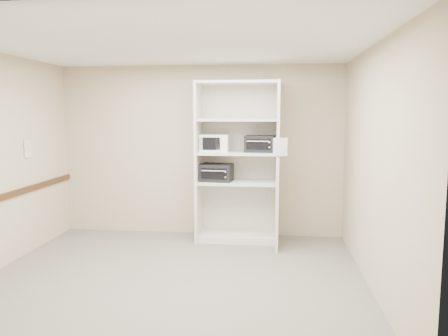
# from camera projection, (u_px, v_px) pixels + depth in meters

# --- Properties ---
(floor) EXTENTS (4.50, 4.00, 0.01)m
(floor) POSITION_uv_depth(u_px,v_px,m) (174.00, 278.00, 5.18)
(floor) COLOR #645F54
(floor) RESTS_ON ground
(ceiling) EXTENTS (4.50, 4.00, 0.01)m
(ceiling) POSITION_uv_depth(u_px,v_px,m) (170.00, 45.00, 4.84)
(ceiling) COLOR white
(wall_back) EXTENTS (4.50, 0.02, 2.70)m
(wall_back) POSITION_uv_depth(u_px,v_px,m) (201.00, 151.00, 6.98)
(wall_back) COLOR #C4B390
(wall_back) RESTS_ON ground
(wall_front) EXTENTS (4.50, 0.02, 2.70)m
(wall_front) POSITION_uv_depth(u_px,v_px,m) (107.00, 199.00, 3.04)
(wall_front) COLOR #C4B390
(wall_front) RESTS_ON ground
(wall_right) EXTENTS (0.02, 4.00, 2.70)m
(wall_right) POSITION_uv_depth(u_px,v_px,m) (374.00, 168.00, 4.76)
(wall_right) COLOR #C4B390
(wall_right) RESTS_ON ground
(shelving_unit) EXTENTS (1.24, 0.92, 2.42)m
(shelving_unit) POSITION_uv_depth(u_px,v_px,m) (241.00, 167.00, 6.64)
(shelving_unit) COLOR beige
(shelving_unit) RESTS_ON floor
(microwave) EXTENTS (0.44, 0.34, 0.26)m
(microwave) POSITION_uv_depth(u_px,v_px,m) (215.00, 143.00, 6.64)
(microwave) COLOR white
(microwave) RESTS_ON shelving_unit
(toaster_oven_upper) EXTENTS (0.46, 0.37, 0.25)m
(toaster_oven_upper) POSITION_uv_depth(u_px,v_px,m) (260.00, 144.00, 6.53)
(toaster_oven_upper) COLOR black
(toaster_oven_upper) RESTS_ON shelving_unit
(toaster_oven_lower) EXTENTS (0.51, 0.40, 0.26)m
(toaster_oven_lower) POSITION_uv_depth(u_px,v_px,m) (217.00, 172.00, 6.65)
(toaster_oven_lower) COLOR black
(toaster_oven_lower) RESTS_ON shelving_unit
(paper_sign) EXTENTS (0.19, 0.02, 0.24)m
(paper_sign) POSITION_uv_depth(u_px,v_px,m) (280.00, 147.00, 5.91)
(paper_sign) COLOR white
(paper_sign) RESTS_ON shelving_unit
(wall_poster) EXTENTS (0.01, 0.18, 0.25)m
(wall_poster) POSITION_uv_depth(u_px,v_px,m) (28.00, 149.00, 6.06)
(wall_poster) COLOR white
(wall_poster) RESTS_ON wall_left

